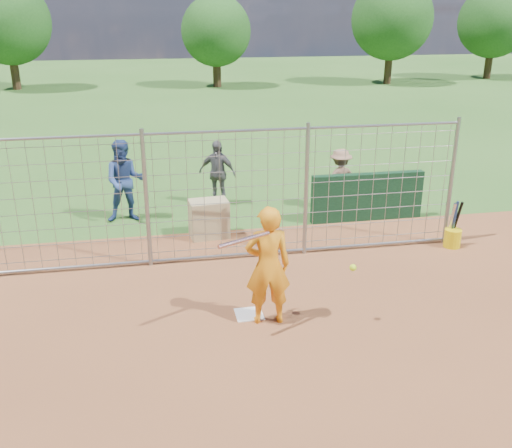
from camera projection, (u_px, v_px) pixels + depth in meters
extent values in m
plane|color=#2D591E|center=(247.00, 309.00, 9.22)|extent=(100.00, 100.00, 0.00)
plane|color=brown|center=(292.00, 436.00, 6.46)|extent=(18.00, 18.00, 0.00)
cube|color=silver|center=(249.00, 314.00, 9.03)|extent=(0.43, 0.43, 0.02)
cube|color=#11381E|center=(367.00, 197.00, 12.93)|extent=(2.60, 0.20, 1.10)
imported|color=orange|center=(268.00, 266.00, 8.53)|extent=(0.72, 0.49, 1.89)
imported|color=navy|center=(125.00, 181.00, 12.74)|extent=(0.92, 0.72, 1.87)
imported|color=#56555A|center=(217.00, 173.00, 13.86)|extent=(1.02, 0.80, 1.61)
imported|color=#90664E|center=(340.00, 179.00, 13.60)|extent=(1.02, 0.68, 1.47)
cube|color=tan|center=(209.00, 219.00, 12.02)|extent=(0.85, 0.62, 0.80)
cylinder|color=silver|center=(244.00, 240.00, 7.92)|extent=(0.80, 0.45, 0.06)
sphere|color=#C5F419|center=(353.00, 268.00, 8.41)|extent=(0.10, 0.10, 0.10)
cylinder|color=#DEC10B|center=(452.00, 238.00, 11.55)|extent=(0.34, 0.34, 0.38)
cylinder|color=silver|center=(451.00, 221.00, 11.46)|extent=(0.11, 0.30, 0.83)
cylinder|color=navy|center=(454.00, 221.00, 11.48)|extent=(0.06, 0.15, 0.85)
cylinder|color=black|center=(457.00, 221.00, 11.48)|extent=(0.12, 0.24, 0.84)
cylinder|color=gray|center=(146.00, 200.00, 10.34)|extent=(0.08, 0.08, 2.60)
cylinder|color=gray|center=(306.00, 191.00, 10.86)|extent=(0.08, 0.08, 2.60)
cylinder|color=gray|center=(451.00, 182.00, 11.38)|extent=(0.08, 0.08, 2.60)
cylinder|color=gray|center=(227.00, 131.00, 10.18)|extent=(9.00, 0.05, 0.05)
cylinder|color=gray|center=(229.00, 255.00, 11.03)|extent=(9.00, 0.05, 0.05)
cube|color=gray|center=(228.00, 198.00, 10.62)|extent=(9.00, 0.02, 2.50)
cylinder|color=#3F2B19|center=(14.00, 68.00, 33.86)|extent=(0.50, 0.50, 2.52)
sphere|color=#26561E|center=(8.00, 22.00, 32.94)|extent=(4.90, 4.90, 4.90)
cylinder|color=#3F2B19|center=(217.00, 69.00, 35.09)|extent=(0.50, 0.50, 2.16)
sphere|color=#26561E|center=(216.00, 31.00, 34.31)|extent=(4.20, 4.20, 4.20)
cylinder|color=#3F2B19|center=(388.00, 63.00, 36.47)|extent=(0.50, 0.50, 2.59)
sphere|color=#26561E|center=(392.00, 19.00, 35.53)|extent=(5.04, 5.04, 5.04)
cylinder|color=#3F2B19|center=(489.00, 60.00, 39.27)|extent=(0.50, 0.50, 2.45)
sphere|color=#26561E|center=(494.00, 22.00, 38.38)|extent=(4.76, 4.76, 4.76)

